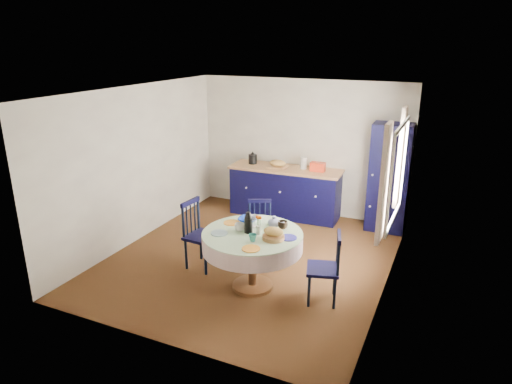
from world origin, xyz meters
TOP-DOWN VIEW (x-y plane):
  - floor at (0.00, 0.00)m, footprint 4.50×4.50m
  - ceiling at (0.00, 0.00)m, footprint 4.50×4.50m
  - wall_back at (0.00, 2.25)m, footprint 4.00×0.02m
  - wall_left at (-2.00, 0.00)m, footprint 0.02×4.50m
  - wall_right at (2.00, 0.00)m, footprint 0.02×4.50m
  - window at (1.95, 0.30)m, footprint 0.10×1.74m
  - kitchen_counter at (-0.17, 1.90)m, footprint 2.09×0.73m
  - pantry_cabinet at (1.66, 2.00)m, footprint 0.67×0.49m
  - dining_table at (0.39, -0.76)m, footprint 1.31×1.31m
  - chair_left at (-0.56, -0.52)m, footprint 0.46×0.48m
  - chair_far at (0.08, 0.16)m, footprint 0.51×0.50m
  - chair_right at (1.36, -0.68)m, footprint 0.49×0.51m
  - mug_a at (0.21, -0.77)m, footprint 0.13×0.13m
  - mug_b at (0.50, -0.99)m, footprint 0.10×0.10m
  - mug_c at (0.69, -0.47)m, footprint 0.13×0.13m
  - mug_d at (0.25, -0.41)m, footprint 0.10×0.10m
  - cobalt_bowl at (0.17, -0.46)m, footprint 0.26×0.26m

SIDE VIEW (x-z plane):
  - floor at x=0.00m, z-range 0.00..0.00m
  - chair_far at x=0.08m, z-range 0.01..0.87m
  - chair_right at x=1.36m, z-range 0.01..0.93m
  - kitchen_counter at x=-0.17m, z-range -0.11..1.06m
  - chair_left at x=-0.56m, z-range 0.01..1.01m
  - dining_table at x=0.39m, z-range 0.13..1.21m
  - cobalt_bowl at x=0.17m, z-range 0.79..0.86m
  - mug_b at x=0.50m, z-range 0.79..0.89m
  - mug_d at x=0.25m, z-range 0.79..0.89m
  - mug_a at x=0.21m, z-range 0.79..0.90m
  - mug_c at x=0.69m, z-range 0.79..0.90m
  - pantry_cabinet at x=1.66m, z-range 0.00..1.86m
  - wall_back at x=0.00m, z-range 0.00..2.50m
  - wall_left at x=-2.00m, z-range 0.00..2.50m
  - wall_right at x=2.00m, z-range 0.00..2.50m
  - window at x=1.95m, z-range 0.80..2.25m
  - ceiling at x=0.00m, z-range 2.50..2.50m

